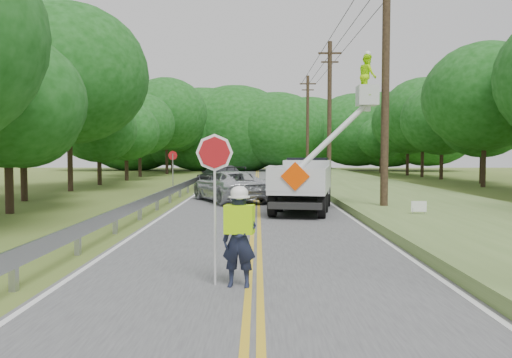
{
  "coord_description": "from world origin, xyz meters",
  "views": [
    {
      "loc": [
        0.06,
        -10.31,
        2.35
      ],
      "look_at": [
        0.0,
        6.0,
        1.5
      ],
      "focal_mm": 34.74,
      "sensor_mm": 36.0,
      "label": 1
    }
  ],
  "objects": [
    {
      "name": "stop_sign_permanent",
      "position": [
        -4.69,
        17.3,
        1.65
      ],
      "size": [
        0.49,
        0.25,
        2.49
      ],
      "color": "#9C9EA5",
      "rests_on": "ground"
    },
    {
      "name": "treeline_right",
      "position": [
        16.12,
        23.84,
        5.79
      ],
      "size": [
        10.73,
        53.28,
        10.38
      ],
      "color": "#332319",
      "rests_on": "ground"
    },
    {
      "name": "treeline_left",
      "position": [
        -10.75,
        29.28,
        5.96
      ],
      "size": [
        10.78,
        55.65,
        11.47
      ],
      "color": "#332319",
      "rests_on": "ground"
    },
    {
      "name": "tall_grass_verge",
      "position": [
        7.1,
        14.0,
        0.15
      ],
      "size": [
        7.0,
        96.0,
        0.3
      ],
      "primitive_type": "cube",
      "color": "#567436",
      "rests_on": "ground"
    },
    {
      "name": "yard_sign",
      "position": [
        5.49,
        6.3,
        0.53
      ],
      "size": [
        0.51,
        0.05,
        0.74
      ],
      "color": "white",
      "rests_on": "ground"
    },
    {
      "name": "suv_silver",
      "position": [
        -1.3,
        13.56,
        0.76
      ],
      "size": [
        4.43,
        5.87,
        1.48
      ],
      "primitive_type": "imported",
      "rotation": [
        0.0,
        0.0,
        3.56
      ],
      "color": "silver",
      "rests_on": "road"
    },
    {
      "name": "suv_darkgrey",
      "position": [
        -2.47,
        22.47,
        0.8
      ],
      "size": [
        3.94,
        5.83,
        1.57
      ],
      "primitive_type": "imported",
      "rotation": [
        0.0,
        0.0,
        3.5
      ],
      "color": "#3F4147",
      "rests_on": "road"
    },
    {
      "name": "bucket_truck",
      "position": [
        2.26,
        10.47,
        1.44
      ],
      "size": [
        4.34,
        6.41,
        6.14
      ],
      "color": "black",
      "rests_on": "road"
    },
    {
      "name": "ground",
      "position": [
        0.0,
        0.0,
        0.0
      ],
      "size": [
        140.0,
        140.0,
        0.0
      ],
      "primitive_type": "plane",
      "color": "#485924",
      "rests_on": "ground"
    },
    {
      "name": "guardrail",
      "position": [
        -4.02,
        14.91,
        0.55
      ],
      "size": [
        0.18,
        48.0,
        0.77
      ],
      "color": "#9C9EA5",
      "rests_on": "ground"
    },
    {
      "name": "utility_poles",
      "position": [
        5.0,
        17.02,
        5.27
      ],
      "size": [
        1.6,
        43.3,
        10.0
      ],
      "color": "black",
      "rests_on": "ground"
    },
    {
      "name": "treeline_horizon",
      "position": [
        -0.57,
        56.34,
        5.5
      ],
      "size": [
        55.35,
        14.4,
        11.81
      ],
      "color": "#10430E",
      "rests_on": "ground"
    },
    {
      "name": "flagger",
      "position": [
        -0.27,
        -1.77,
        0.97
      ],
      "size": [
        1.08,
        0.48,
        2.67
      ],
      "color": "#191E33",
      "rests_on": "road"
    },
    {
      "name": "road",
      "position": [
        0.0,
        14.0,
        0.01
      ],
      "size": [
        7.2,
        96.0,
        0.03
      ],
      "color": "#464648",
      "rests_on": "ground"
    }
  ]
}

